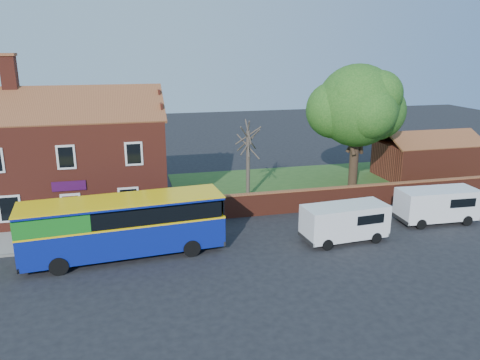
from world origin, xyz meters
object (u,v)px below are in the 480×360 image
object	(u,v)px
van_far	(437,204)
large_tree	(357,108)
bus	(117,225)
van_near	(345,221)

from	to	relation	value
van_far	large_tree	bearing A→B (deg)	103.12
van_far	bus	bearing A→B (deg)	-176.16
bus	van_near	distance (m)	12.89
van_near	large_tree	xyz separation A→B (m)	(5.55, 9.93, 5.22)
large_tree	bus	bearing A→B (deg)	-153.85
large_tree	van_far	bearing A→B (deg)	-79.45
van_far	van_near	bearing A→B (deg)	-166.81
bus	van_near	bearing A→B (deg)	-8.76
bus	large_tree	distance (m)	21.00
bus	van_near	world-z (taller)	bus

